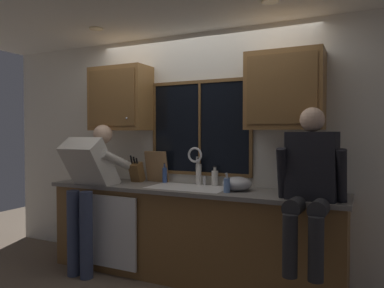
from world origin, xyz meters
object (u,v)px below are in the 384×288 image
(person_sitting_on_counter, at_px, (310,179))
(bottle_amber_small, at_px, (165,174))
(bottle_tall_clear, at_px, (199,174))
(person_standing, at_px, (89,181))
(knife_block, at_px, (137,172))
(bottle_green_glass, at_px, (215,178))
(mixing_bowl, at_px, (237,184))
(soap_dispenser, at_px, (227,185))
(cutting_board, at_px, (157,167))

(person_sitting_on_counter, height_order, bottle_amber_small, person_sitting_on_counter)
(person_sitting_on_counter, relative_size, bottle_tall_clear, 4.37)
(person_standing, xyz_separation_m, knife_block, (0.30, 0.44, 0.07))
(person_sitting_on_counter, xyz_separation_m, bottle_green_glass, (-1.02, 0.49, -0.10))
(knife_block, relative_size, bottle_amber_small, 1.45)
(person_sitting_on_counter, bearing_deg, bottle_green_glass, 154.14)
(person_sitting_on_counter, relative_size, mixing_bowl, 4.53)
(soap_dispenser, xyz_separation_m, bottle_tall_clear, (-0.44, 0.33, 0.05))
(person_standing, height_order, bottle_tall_clear, person_standing)
(person_standing, bearing_deg, cutting_board, 46.24)
(person_sitting_on_counter, height_order, cutting_board, person_sitting_on_counter)
(knife_block, height_order, mixing_bowl, knife_block)
(mixing_bowl, relative_size, bottle_green_glass, 1.35)
(soap_dispenser, bearing_deg, knife_block, 167.86)
(person_standing, xyz_separation_m, person_sitting_on_counter, (2.22, 0.04, 0.14))
(person_standing, height_order, mixing_bowl, person_standing)
(person_standing, distance_m, knife_block, 0.54)
(knife_block, bearing_deg, soap_dispenser, -12.14)
(bottle_green_glass, bearing_deg, mixing_bowl, -31.38)
(cutting_board, bearing_deg, soap_dispenser, -19.29)
(person_standing, distance_m, bottle_tall_clear, 1.15)
(person_standing, xyz_separation_m, bottle_green_glass, (1.21, 0.54, 0.04))
(person_standing, xyz_separation_m, soap_dispenser, (1.46, 0.19, 0.03))
(bottle_green_glass, xyz_separation_m, bottle_amber_small, (-0.59, -0.02, 0.01))
(person_standing, relative_size, soap_dispenser, 8.48)
(mixing_bowl, relative_size, bottle_amber_small, 1.26)
(person_standing, relative_size, bottle_tall_clear, 5.41)
(soap_dispenser, relative_size, bottle_amber_small, 0.83)
(person_sitting_on_counter, height_order, mixing_bowl, person_sitting_on_counter)
(bottle_tall_clear, xyz_separation_m, bottle_amber_small, (-0.41, -0.00, -0.03))
(knife_block, height_order, soap_dispenser, knife_block)
(person_sitting_on_counter, bearing_deg, bottle_amber_small, 163.55)
(cutting_board, relative_size, bottle_green_glass, 1.70)
(cutting_board, bearing_deg, bottle_tall_clear, -0.93)
(person_standing, bearing_deg, bottle_tall_clear, 26.81)
(mixing_bowl, height_order, soap_dispenser, soap_dispenser)
(cutting_board, bearing_deg, bottle_amber_small, -5.07)
(person_sitting_on_counter, distance_m, cutting_board, 1.78)
(person_standing, xyz_separation_m, mixing_bowl, (1.51, 0.35, 0.02))
(mixing_bowl, height_order, bottle_tall_clear, bottle_tall_clear)
(person_sitting_on_counter, distance_m, bottle_amber_small, 1.68)
(mixing_bowl, distance_m, bottle_green_glass, 0.36)
(soap_dispenser, bearing_deg, person_standing, -172.52)
(mixing_bowl, distance_m, bottle_tall_clear, 0.52)
(bottle_green_glass, relative_size, bottle_tall_clear, 0.72)
(bottle_tall_clear, bearing_deg, knife_block, -174.04)
(person_sitting_on_counter, xyz_separation_m, soap_dispenser, (-0.76, 0.15, -0.11))
(person_sitting_on_counter, height_order, bottle_tall_clear, person_sitting_on_counter)
(mixing_bowl, bearing_deg, person_sitting_on_counter, -23.30)
(bottle_amber_small, bearing_deg, person_standing, -139.92)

